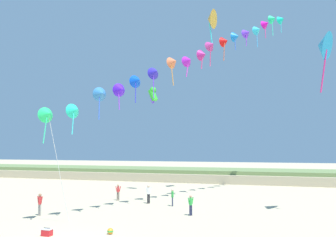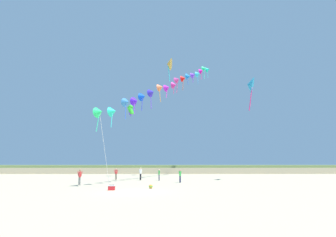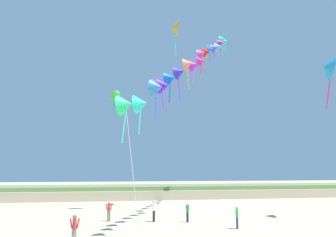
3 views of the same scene
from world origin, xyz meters
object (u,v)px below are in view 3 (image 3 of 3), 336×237
person_far_right (74,227)px  large_kite_low_lead (175,28)px  person_near_left (109,210)px  person_mid_center (154,209)px  person_far_left (187,211)px  large_kite_high_solo (116,99)px  person_near_right (237,216)px  large_kite_mid_trail (327,68)px

person_far_right → large_kite_low_lead: (9.86, 18.60, 19.96)m
person_far_right → person_near_left: bearing=76.4°
large_kite_low_lead → person_mid_center: bearing=-111.5°
person_near_left → large_kite_low_lead: size_ratio=0.35×
person_near_left → person_far_left: person_near_left is taller
person_near_left → person_mid_center: bearing=-14.0°
person_far_right → large_kite_high_solo: large_kite_high_solo is taller
person_far_right → large_kite_high_solo: size_ratio=0.79×
person_mid_center → person_far_right: (-5.76, -8.23, -0.02)m
person_far_left → large_kite_low_lead: size_ratio=0.33×
person_mid_center → person_far_left: person_mid_center is taller
large_kite_low_lead → person_near_left: bearing=-128.9°
person_mid_center → large_kite_high_solo: 13.95m
person_mid_center → person_near_right: bearing=-41.7°
person_far_right → large_kite_mid_trail: size_ratio=0.34×
person_far_right → large_kite_high_solo: 20.14m
person_near_right → person_far_left: 4.66m
person_mid_center → person_far_right: size_ratio=1.02×
person_far_right → large_kite_mid_trail: 25.10m
person_far_right → person_far_left: bearing=41.6°
person_far_left → person_far_right: bearing=-138.4°
person_near_left → person_far_right: bearing=-103.6°
person_mid_center → large_kite_mid_trail: (15.26, -1.91, 12.14)m
person_mid_center → large_kite_low_lead: large_kite_low_lead is taller
person_near_right → person_far_right: size_ratio=0.93×
person_near_left → large_kite_mid_trail: 22.61m
person_far_left → large_kite_high_solo: 15.25m
large_kite_high_solo → large_kite_mid_trail: bearing=-30.2°
person_near_right → large_kite_mid_trail: size_ratio=0.32×
person_near_right → person_mid_center: bearing=138.3°
person_near_left → person_near_right: size_ratio=1.02×
person_near_left → person_far_right: 9.38m
person_near_right → person_mid_center: (-5.24, 4.66, 0.09)m
large_kite_low_lead → large_kite_mid_trail: large_kite_low_lead is taller
person_near_right → large_kite_high_solo: bearing=121.1°
person_far_left → large_kite_mid_trail: (12.67, -1.09, 12.25)m
person_far_left → person_near_left: bearing=164.6°
person_near_left → large_kite_low_lead: bearing=51.1°
person_near_right → large_kite_mid_trail: large_kite_mid_trail is taller
person_near_left → person_far_left: (6.16, -1.70, -0.04)m
person_mid_center → person_far_left: size_ratio=1.12×
large_kite_low_lead → large_kite_mid_trail: bearing=-47.7°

